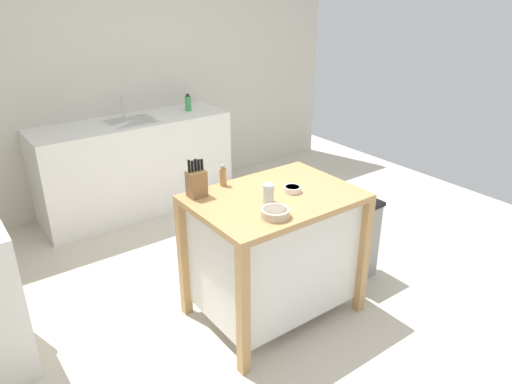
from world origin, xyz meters
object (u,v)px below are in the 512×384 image
(knife_block, at_px, (196,183))
(kitchen_island, at_px, (274,249))
(bowl_stoneware_deep, at_px, (275,213))
(drinking_cup, at_px, (268,193))
(pepper_grinder, at_px, (223,176))
(trash_bin, at_px, (352,239))
(sink_faucet, at_px, (124,106))
(bottle_spray_cleaner, at_px, (188,103))
(bowl_ceramic_wide, at_px, (292,189))

(knife_block, bearing_deg, kitchen_island, -34.39)
(knife_block, distance_m, bowl_stoneware_deep, 0.56)
(drinking_cup, bearing_deg, kitchen_island, 29.97)
(pepper_grinder, xyz_separation_m, trash_bin, (0.94, -0.33, -0.64))
(drinking_cup, bearing_deg, trash_bin, 3.63)
(sink_faucet, xyz_separation_m, bottle_spray_cleaner, (0.62, -0.13, -0.03))
(knife_block, distance_m, pepper_grinder, 0.23)
(bowl_ceramic_wide, xyz_separation_m, sink_faucet, (-0.18, 2.28, 0.11))
(trash_bin, bearing_deg, bowl_ceramic_wide, -177.60)
(drinking_cup, relative_size, bottle_spray_cleaner, 0.69)
(drinking_cup, bearing_deg, knife_block, 132.70)
(drinking_cup, xyz_separation_m, pepper_grinder, (-0.08, 0.38, 0.01))
(bowl_ceramic_wide, height_order, bowl_stoneware_deep, bowl_stoneware_deep)
(bottle_spray_cleaner, bearing_deg, pepper_grinder, -112.33)
(drinking_cup, bearing_deg, bottle_spray_cleaner, 73.18)
(knife_block, distance_m, trash_bin, 1.37)
(bowl_ceramic_wide, xyz_separation_m, pepper_grinder, (-0.30, 0.35, 0.05))
(knife_block, relative_size, bottle_spray_cleaner, 1.48)
(bottle_spray_cleaner, bearing_deg, bowl_ceramic_wide, -101.61)
(bowl_stoneware_deep, bearing_deg, bottle_spray_cleaner, 72.40)
(trash_bin, height_order, sink_faucet, sink_faucet)
(knife_block, height_order, bowl_ceramic_wide, knife_block)
(bowl_ceramic_wide, relative_size, drinking_cup, 0.95)
(sink_faucet, bearing_deg, bowl_ceramic_wide, -85.37)
(kitchen_island, distance_m, drinking_cup, 0.46)
(kitchen_island, xyz_separation_m, bottle_spray_cleaner, (0.56, 2.11, 0.49))
(kitchen_island, relative_size, bowl_stoneware_deep, 6.17)
(pepper_grinder, bearing_deg, drinking_cup, -78.26)
(knife_block, relative_size, trash_bin, 0.40)
(sink_faucet, bearing_deg, drinking_cup, -90.80)
(knife_block, relative_size, bowl_stoneware_deep, 1.48)
(bowl_stoneware_deep, bearing_deg, trash_bin, 13.94)
(drinking_cup, bearing_deg, sink_faucet, 89.20)
(bowl_stoneware_deep, distance_m, sink_faucet, 2.49)
(bowl_ceramic_wide, height_order, pepper_grinder, pepper_grinder)
(kitchen_island, height_order, drinking_cup, drinking_cup)
(knife_block, height_order, drinking_cup, knife_block)
(bowl_stoneware_deep, distance_m, trash_bin, 1.15)
(pepper_grinder, relative_size, sink_faucet, 0.67)
(bowl_ceramic_wide, distance_m, trash_bin, 0.87)
(kitchen_island, xyz_separation_m, trash_bin, (0.76, -0.00, -0.18))
(bowl_ceramic_wide, distance_m, pepper_grinder, 0.46)
(bowl_ceramic_wide, bearing_deg, trash_bin, 2.40)
(knife_block, distance_m, bowl_ceramic_wide, 0.61)
(trash_bin, distance_m, bottle_spray_cleaner, 2.23)
(bowl_stoneware_deep, height_order, trash_bin, bowl_stoneware_deep)
(pepper_grinder, bearing_deg, bowl_ceramic_wide, -50.04)
(bowl_ceramic_wide, height_order, sink_faucet, sink_faucet)
(drinking_cup, xyz_separation_m, sink_faucet, (0.03, 2.30, 0.07))
(drinking_cup, relative_size, sink_faucet, 0.53)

